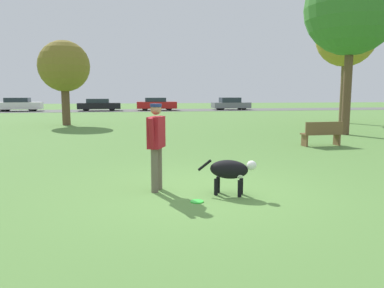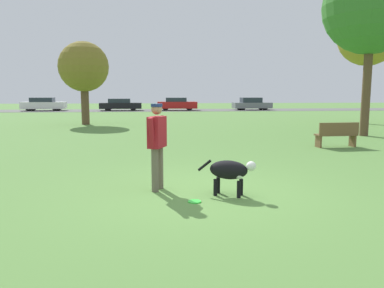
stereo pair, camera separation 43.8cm
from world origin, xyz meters
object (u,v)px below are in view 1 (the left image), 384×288
(dog, at_px, (231,170))
(parked_car_white, at_px, (19,105))
(tree_far_right, at_px, (346,37))
(tree_near_right, at_px, (352,9))
(person, at_px, (156,140))
(tree_far_left, at_px, (64,67))
(park_bench, at_px, (322,133))
(frisbee, at_px, (197,201))
(parked_car_red, at_px, (156,104))
(parked_car_black, at_px, (99,105))
(parked_car_grey, at_px, (231,104))

(dog, relative_size, parked_car_white, 0.23)
(tree_far_right, bearing_deg, tree_near_right, -120.28)
(person, distance_m, tree_far_left, 15.98)
(parked_car_white, relative_size, park_bench, 3.05)
(dog, bearing_deg, parked_car_white, 136.29)
(dog, height_order, frisbee, dog)
(frisbee, bearing_deg, park_bench, 46.96)
(parked_car_white, xyz_separation_m, park_bench, (17.26, -27.92, -0.22))
(tree_far_right, distance_m, park_bench, 12.06)
(tree_far_left, distance_m, parked_car_red, 18.41)
(frisbee, bearing_deg, tree_far_right, 51.86)
(tree_near_right, height_order, parked_car_black, tree_near_right)
(tree_near_right, bearing_deg, tree_far_right, 59.72)
(dog, distance_m, frisbee, 0.87)
(frisbee, bearing_deg, parked_car_grey, 73.51)
(parked_car_red, bearing_deg, tree_far_left, -108.60)
(dog, xyz_separation_m, park_bench, (4.79, 5.51, 0.01))
(tree_far_left, xyz_separation_m, parked_car_grey, (14.44, 17.20, -2.62))
(dog, bearing_deg, park_bench, 74.83)
(parked_car_grey, bearing_deg, parked_car_black, 179.06)
(frisbee, distance_m, parked_car_red, 33.28)
(person, distance_m, parked_car_grey, 34.16)
(tree_near_right, xyz_separation_m, parked_car_black, (-12.27, 24.26, -4.71))
(parked_car_red, bearing_deg, parked_car_grey, 3.00)
(frisbee, xyz_separation_m, tree_near_right, (8.27, 8.99, 5.32))
(frisbee, bearing_deg, tree_far_left, 105.77)
(frisbee, relative_size, park_bench, 0.16)
(person, relative_size, tree_near_right, 0.22)
(tree_far_right, xyz_separation_m, park_bench, (-6.32, -9.16, -4.65))
(tree_far_right, bearing_deg, person, -131.20)
(person, height_order, park_bench, person)
(frisbee, bearing_deg, tree_near_right, 47.39)
(tree_far_left, bearing_deg, park_bench, -45.82)
(tree_near_right, relative_size, parked_car_black, 1.71)
(tree_far_right, xyz_separation_m, parked_car_white, (-23.58, 18.76, -4.43))
(parked_car_white, relative_size, parked_car_red, 1.04)
(tree_near_right, xyz_separation_m, parked_car_red, (-6.43, 24.23, -4.67))
(person, bearing_deg, parked_car_grey, 4.54)
(parked_car_grey, bearing_deg, tree_far_left, -131.41)
(tree_far_left, relative_size, parked_car_white, 1.09)
(person, relative_size, frisbee, 7.25)
(tree_near_right, bearing_deg, parked_car_black, 116.83)
(parked_car_black, bearing_deg, person, -85.66)
(tree_far_right, relative_size, parked_car_black, 1.61)
(frisbee, distance_m, parked_car_grey, 34.80)
(parked_car_white, bearing_deg, dog, -71.86)
(parked_car_black, xyz_separation_m, parked_car_grey, (13.87, 0.11, 0.02))
(tree_near_right, bearing_deg, person, -137.49)
(frisbee, height_order, tree_far_right, tree_far_right)
(dog, bearing_deg, frisbee, -127.41)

